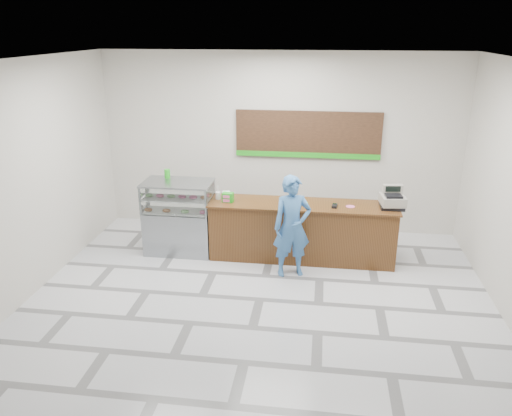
# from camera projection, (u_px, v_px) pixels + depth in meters

# --- Properties ---
(floor) EXTENTS (7.00, 7.00, 0.00)m
(floor) POSITION_uv_depth(u_px,v_px,m) (260.00, 299.00, 7.58)
(floor) COLOR silver
(floor) RESTS_ON ground
(back_wall) EXTENTS (7.00, 0.00, 7.00)m
(back_wall) POSITION_uv_depth(u_px,v_px,m) (279.00, 143.00, 9.78)
(back_wall) COLOR beige
(back_wall) RESTS_ON floor
(ceiling) EXTENTS (7.00, 7.00, 0.00)m
(ceiling) POSITION_uv_depth(u_px,v_px,m) (260.00, 60.00, 6.38)
(ceiling) COLOR silver
(ceiling) RESTS_ON back_wall
(sales_counter) EXTENTS (3.26, 0.76, 1.03)m
(sales_counter) POSITION_uv_depth(u_px,v_px,m) (302.00, 231.00, 8.78)
(sales_counter) COLOR #593316
(sales_counter) RESTS_ON floor
(display_case) EXTENTS (1.22, 0.72, 1.33)m
(display_case) POSITION_uv_depth(u_px,v_px,m) (179.00, 217.00, 9.01)
(display_case) COLOR gray
(display_case) RESTS_ON floor
(menu_board) EXTENTS (2.80, 0.06, 0.90)m
(menu_board) POSITION_uv_depth(u_px,v_px,m) (308.00, 135.00, 9.61)
(menu_board) COLOR black
(menu_board) RESTS_ON back_wall
(cash_register) EXTENTS (0.43, 0.45, 0.37)m
(cash_register) POSITION_uv_depth(u_px,v_px,m) (393.00, 200.00, 8.38)
(cash_register) COLOR black
(cash_register) RESTS_ON sales_counter
(card_terminal) EXTENTS (0.11, 0.18, 0.04)m
(card_terminal) POSITION_uv_depth(u_px,v_px,m) (335.00, 206.00, 8.44)
(card_terminal) COLOR black
(card_terminal) RESTS_ON sales_counter
(serving_tray) EXTENTS (0.46, 0.40, 0.02)m
(serving_tray) POSITION_uv_depth(u_px,v_px,m) (295.00, 201.00, 8.68)
(serving_tray) COLOR #68C51D
(serving_tray) RESTS_ON sales_counter
(napkin_box) EXTENTS (0.16, 0.16, 0.11)m
(napkin_box) POSITION_uv_depth(u_px,v_px,m) (226.00, 195.00, 8.87)
(napkin_box) COLOR white
(napkin_box) RESTS_ON sales_counter
(straw_cup) EXTENTS (0.09, 0.09, 0.13)m
(straw_cup) POSITION_uv_depth(u_px,v_px,m) (218.00, 196.00, 8.81)
(straw_cup) COLOR silver
(straw_cup) RESTS_ON sales_counter
(promo_box) EXTENTS (0.20, 0.14, 0.17)m
(promo_box) POSITION_uv_depth(u_px,v_px,m) (228.00, 197.00, 8.67)
(promo_box) COLOR #1E9D19
(promo_box) RESTS_ON sales_counter
(donut_decal) EXTENTS (0.15, 0.15, 0.00)m
(donut_decal) POSITION_uv_depth(u_px,v_px,m) (350.00, 207.00, 8.46)
(donut_decal) COLOR #E15C95
(donut_decal) RESTS_ON sales_counter
(green_cup_left) EXTENTS (0.09, 0.09, 0.13)m
(green_cup_left) POSITION_uv_depth(u_px,v_px,m) (167.00, 173.00, 9.05)
(green_cup_left) COLOR #1E9D19
(green_cup_left) RESTS_ON display_case
(green_cup_right) EXTENTS (0.10, 0.10, 0.16)m
(green_cup_right) POSITION_uv_depth(u_px,v_px,m) (167.00, 174.00, 9.00)
(green_cup_right) COLOR #1E9D19
(green_cup_right) RESTS_ON display_case
(customer) EXTENTS (0.71, 0.57, 1.70)m
(customer) POSITION_uv_depth(u_px,v_px,m) (292.00, 226.00, 8.09)
(customer) COLOR #376AA4
(customer) RESTS_ON floor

